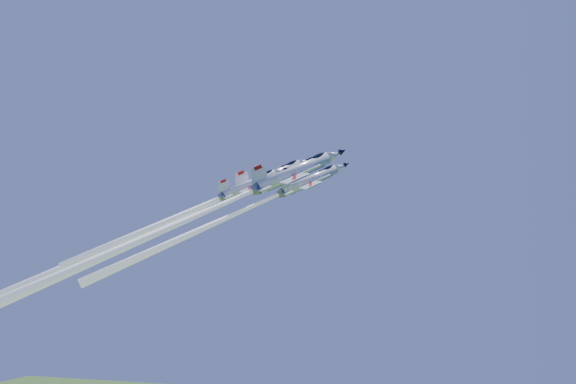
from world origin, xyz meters
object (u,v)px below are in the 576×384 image
(jet_lead, at_px, (230,216))
(jet_left, at_px, (157,227))
(jet_right, at_px, (161,231))
(jet_slot, at_px, (187,212))

(jet_lead, height_order, jet_left, jet_left)
(jet_right, bearing_deg, jet_slot, 146.58)
(jet_right, relative_size, jet_slot, 1.83)
(jet_left, height_order, jet_right, jet_left)
(jet_left, xyz_separation_m, jet_right, (6.75, -10.66, -1.55))
(jet_lead, distance_m, jet_slot, 7.92)
(jet_right, bearing_deg, jet_lead, 124.06)
(jet_left, bearing_deg, jet_slot, 49.96)
(jet_lead, bearing_deg, jet_slot, -86.54)
(jet_left, distance_m, jet_right, 12.71)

